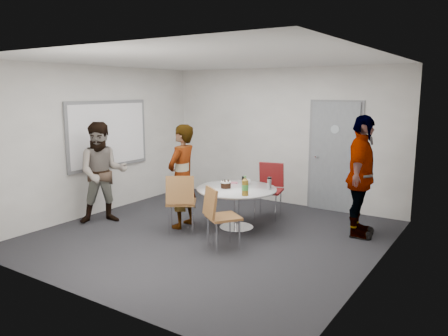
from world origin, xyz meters
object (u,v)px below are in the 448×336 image
Objects in this scene: chair_far at (270,184)px; person_right at (361,177)px; table at (237,194)px; chair_near_right at (218,212)px; whiteboard at (109,134)px; chair_near_left at (181,198)px; door at (334,157)px; person_main at (182,176)px; person_left at (103,173)px.

person_right is (1.66, -0.18, 0.35)m from chair_far.
table is 0.69× the size of person_right.
table is 0.99m from chair_near_right.
whiteboard is 1.94× the size of chair_far.
chair_far is at bearing 31.84° from chair_near_left.
person_right reaches higher than chair_far.
door is 2.95m from person_main.
door is at bearing 24.99° from person_right.
whiteboard is at bearing -173.08° from table.
whiteboard is 2.23m from chair_near_left.
door is 3.11m from chair_near_left.
chair_near_left is at bearing -161.06° from chair_near_right.
table is at bearing 112.44° from person_main.
person_left reaches higher than chair_near_left.
person_left is (0.51, -0.62, -0.58)m from whiteboard.
chair_far is at bearing 140.76° from person_main.
person_main is at bearing 103.92° from person_right.
person_main reaches higher than table.
whiteboard reaches higher than person_left.
person_right is at bearing 82.66° from chair_near_right.
table reaches higher than chair_far.
door is at bearing -140.83° from chair_far.
table is at bearing -115.34° from door.
table is (-0.93, -1.96, -0.43)m from door.
whiteboard is at bearing -96.40° from person_main.
person_left is (-1.51, -0.24, 0.28)m from chair_near_left.
person_right is at bearing 160.66° from chair_far.
chair_far is (0.12, 0.92, 0.01)m from table.
person_main is at bearing -172.20° from chair_near_right.
chair_far is 0.56× the size of person_left.
person_left is at bearing 26.58° from chair_far.
table is 0.92m from chair_far.
chair_near_right is at bearing 81.10° from chair_far.
table is at bearing 15.18° from chair_near_left.
table is at bearing -25.33° from person_left.
chair_near_right is 2.40m from person_left.
person_left is at bearing 155.15° from chair_near_left.
table is 1.34× the size of chair_far.
chair_far is 0.57× the size of person_main.
person_main is at bearing -26.74° from person_left.
chair_far is (-0.81, -1.05, -0.43)m from door.
person_right is at bearing -26.04° from person_left.
person_right is at bearing 13.44° from whiteboard.
person_main is (-1.08, 0.55, 0.30)m from chair_near_right.
whiteboard is 1.09× the size of person_left.
chair_near_left is at bearing 52.54° from chair_far.
whiteboard reaches higher than table.
person_right is (4.41, 1.05, -0.50)m from whiteboard.
person_left is at bearing -136.38° from door.
whiteboard is 3.09m from chair_near_right.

